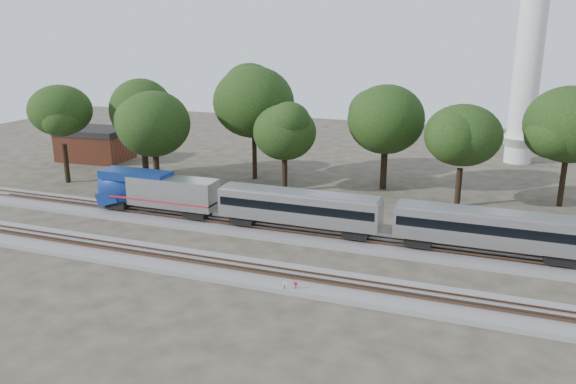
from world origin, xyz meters
name	(u,v)px	position (x,y,z in m)	size (l,w,h in m)	color
ground	(241,253)	(0.00, 0.00, 0.00)	(160.00, 160.00, 0.00)	#383328
track_far	(266,230)	(0.00, 6.00, 0.21)	(160.00, 5.00, 0.73)	slate
track_near	(221,268)	(0.00, -4.00, 0.21)	(160.00, 5.00, 0.73)	slate
switch_stand_red	(296,286)	(7.39, -6.04, 0.63)	(0.32, 0.07, 0.99)	#512D19
switch_stand_white	(285,286)	(6.60, -6.31, 0.67)	(0.33, 0.06, 1.05)	#512D19
switch_lever	(285,285)	(6.21, -5.19, 0.15)	(0.50, 0.30, 0.30)	#512D19
brick_building	(95,144)	(-37.38, 27.03, 2.49)	(10.74, 7.93, 4.94)	brown
tree_0	(60,110)	(-31.99, 14.47, 9.55)	(9.72, 9.72, 13.70)	black
tree_1	(142,111)	(-24.35, 21.17, 8.99)	(9.15, 9.15, 12.90)	black
tree_2	(154,124)	(-19.14, 16.03, 8.27)	(8.42, 8.42, 11.87)	black
tree_3	(254,102)	(-9.47, 24.88, 10.34)	(10.53, 10.53, 14.84)	black
tree_4	(285,132)	(-3.49, 20.48, 7.44)	(7.58, 7.58, 10.69)	black
tree_5	(386,119)	(7.86, 25.88, 8.86)	(9.02, 9.02, 12.72)	black
tree_6	(463,135)	(17.28, 21.48, 8.21)	(8.37, 8.37, 11.80)	black
tree_7	(570,125)	(28.33, 25.65, 9.40)	(9.57, 9.57, 13.49)	black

